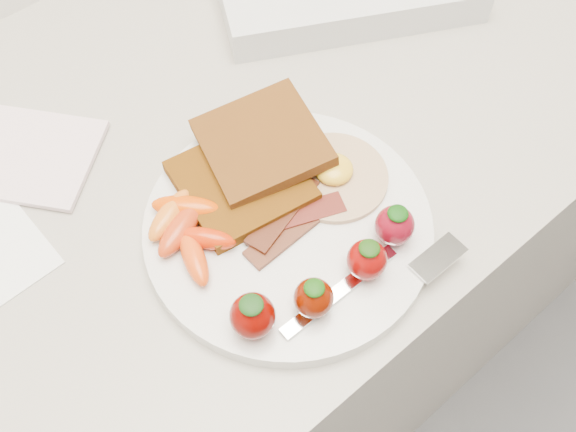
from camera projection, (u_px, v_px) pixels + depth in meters
counter at (238, 307)px, 1.06m from camera, size 2.00×0.60×0.90m
plate at (288, 227)px, 0.60m from camera, size 0.27×0.27×0.02m
toast_lower at (241, 182)px, 0.61m from camera, size 0.13×0.13×0.01m
toast_upper at (262, 142)px, 0.62m from camera, size 0.14×0.14×0.03m
fried_egg at (334, 175)px, 0.62m from camera, size 0.13×0.13×0.02m
bacon_strips at (289, 220)px, 0.59m from camera, size 0.11×0.06×0.01m
baby_carrots at (186, 227)px, 0.58m from camera, size 0.08×0.11×0.02m
strawberries at (329, 275)px, 0.54m from camera, size 0.19×0.06×0.05m
fork at (385, 275)px, 0.56m from camera, size 0.18×0.05×0.00m
notepad at (14, 153)px, 0.65m from camera, size 0.19×0.20×0.01m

